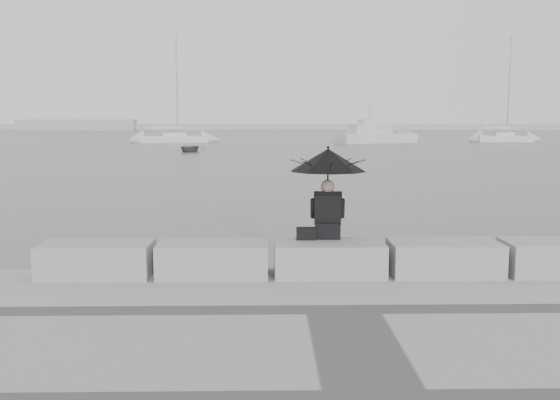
{
  "coord_description": "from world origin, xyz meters",
  "views": [
    {
      "loc": [
        -0.89,
        -9.39,
        2.78
      ],
      "look_at": [
        -0.66,
        3.0,
        1.18
      ],
      "focal_mm": 40.0,
      "sensor_mm": 36.0,
      "label": 1
    }
  ],
  "objects_px": {
    "seated_person": "(328,172)",
    "dinghy": "(190,148)",
    "sailboat_left": "(174,138)",
    "sailboat_right": "(504,138)",
    "motor_cruiser": "(377,135)"
  },
  "relations": [
    {
      "from": "seated_person",
      "to": "dinghy",
      "type": "bearing_deg",
      "value": 104.17
    },
    {
      "from": "sailboat_left",
      "to": "sailboat_right",
      "type": "relative_size",
      "value": 1.0
    },
    {
      "from": "seated_person",
      "to": "dinghy",
      "type": "height_order",
      "value": "seated_person"
    },
    {
      "from": "sailboat_right",
      "to": "motor_cruiser",
      "type": "xyz_separation_m",
      "value": [
        -16.39,
        -3.19,
        0.35
      ]
    },
    {
      "from": "seated_person",
      "to": "dinghy",
      "type": "distance_m",
      "value": 46.17
    },
    {
      "from": "seated_person",
      "to": "motor_cruiser",
      "type": "bearing_deg",
      "value": 83.98
    },
    {
      "from": "seated_person",
      "to": "motor_cruiser",
      "type": "xyz_separation_m",
      "value": [
        11.96,
        64.77,
        -1.11
      ]
    },
    {
      "from": "sailboat_left",
      "to": "sailboat_right",
      "type": "distance_m",
      "value": 40.73
    },
    {
      "from": "motor_cruiser",
      "to": "seated_person",
      "type": "bearing_deg",
      "value": -124.56
    },
    {
      "from": "sailboat_right",
      "to": "dinghy",
      "type": "relative_size",
      "value": 3.62
    },
    {
      "from": "seated_person",
      "to": "sailboat_right",
      "type": "xyz_separation_m",
      "value": [
        28.34,
        67.96,
        -1.46
      ]
    },
    {
      "from": "sailboat_right",
      "to": "motor_cruiser",
      "type": "relative_size",
      "value": 1.26
    },
    {
      "from": "sailboat_left",
      "to": "sailboat_right",
      "type": "height_order",
      "value": "same"
    },
    {
      "from": "dinghy",
      "to": "motor_cruiser",
      "type": "bearing_deg",
      "value": 49.7
    },
    {
      "from": "seated_person",
      "to": "sailboat_left",
      "type": "xyz_separation_m",
      "value": [
        -12.37,
        66.76,
        -1.48
      ]
    }
  ]
}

